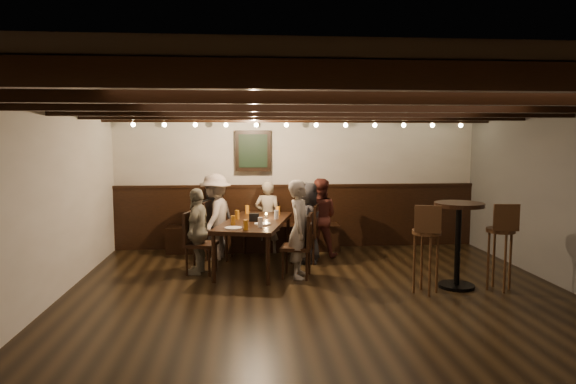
{
  "coord_description": "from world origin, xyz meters",
  "views": [
    {
      "loc": [
        -0.93,
        -5.7,
        1.97
      ],
      "look_at": [
        -0.35,
        1.3,
        1.23
      ],
      "focal_mm": 32.0,
      "sensor_mm": 36.0,
      "label": 1
    }
  ],
  "objects": [
    {
      "name": "person_bench_centre",
      "position": [
        -0.56,
        3.04,
        0.62
      ],
      "size": [
        0.51,
        0.4,
        1.25
      ],
      "primitive_type": "imported",
      "rotation": [
        0.0,
        0.0,
        2.91
      ],
      "color": "gray",
      "rests_on": "floor"
    },
    {
      "name": "pint_f",
      "position": [
        -0.73,
        1.44,
        0.79
      ],
      "size": [
        0.07,
        0.07,
        0.14
      ],
      "primitive_type": "cylinder",
      "color": "silver",
      "rests_on": "dining_table"
    },
    {
      "name": "chair_right_far",
      "position": [
        -0.21,
        1.41,
        0.28
      ],
      "size": [
        0.5,
        0.5,
        0.91
      ],
      "rotation": [
        0.0,
        0.0,
        1.34
      ],
      "color": "black",
      "rests_on": "floor"
    },
    {
      "name": "dining_table",
      "position": [
        -0.8,
        2.02,
        0.66
      ],
      "size": [
        1.29,
        2.08,
        0.72
      ],
      "rotation": [
        0.0,
        0.0,
        -0.23
      ],
      "color": "black",
      "rests_on": "floor"
    },
    {
      "name": "pint_b",
      "position": [
        -0.41,
        2.59,
        0.79
      ],
      "size": [
        0.07,
        0.07,
        0.14
      ],
      "primitive_type": "cylinder",
      "color": "#BF7219",
      "rests_on": "dining_table"
    },
    {
      "name": "candle",
      "position": [
        -0.62,
        2.28,
        0.75
      ],
      "size": [
        0.05,
        0.05,
        0.05
      ],
      "primitive_type": "cylinder",
      "color": "beige",
      "rests_on": "dining_table"
    },
    {
      "name": "pint_a",
      "position": [
        -0.91,
        2.76,
        0.79
      ],
      "size": [
        0.07,
        0.07,
        0.14
      ],
      "primitive_type": "cylinder",
      "color": "#BF7219",
      "rests_on": "dining_table"
    },
    {
      "name": "person_right_near",
      "position": [
        0.03,
        2.28,
        0.64
      ],
      "size": [
        0.54,
        0.7,
        1.28
      ],
      "primitive_type": "imported",
      "rotation": [
        0.0,
        0.0,
        1.34
      ],
      "color": "#262528",
      "rests_on": "floor"
    },
    {
      "name": "bar_stool_left",
      "position": [
        1.34,
        0.53,
        0.43
      ],
      "size": [
        0.39,
        0.4,
        1.15
      ],
      "rotation": [
        0.0,
        0.0,
        -0.28
      ],
      "color": "#362411",
      "rests_on": "floor"
    },
    {
      "name": "person_right_far",
      "position": [
        -0.18,
        1.41,
        0.7
      ],
      "size": [
        0.44,
        0.57,
        1.39
      ],
      "primitive_type": "imported",
      "rotation": [
        0.0,
        0.0,
        1.34
      ],
      "color": "gray",
      "rests_on": "floor"
    },
    {
      "name": "person_left_far",
      "position": [
        -1.64,
        1.75,
        0.63
      ],
      "size": [
        0.47,
        0.79,
        1.26
      ],
      "primitive_type": "imported",
      "rotation": [
        0.0,
        0.0,
        -1.8
      ],
      "color": "gray",
      "rests_on": "floor"
    },
    {
      "name": "pint_d",
      "position": [
        -0.46,
        2.14,
        0.79
      ],
      "size": [
        0.07,
        0.07,
        0.14
      ],
      "primitive_type": "cylinder",
      "color": "silver",
      "rests_on": "dining_table"
    },
    {
      "name": "bar_stool_right",
      "position": [
        2.34,
        0.58,
        0.43
      ],
      "size": [
        0.36,
        0.38,
        1.15
      ],
      "rotation": [
        0.0,
        0.0,
        -0.12
      ],
      "color": "#362411",
      "rests_on": "floor"
    },
    {
      "name": "pint_e",
      "position": [
        -1.12,
        1.63,
        0.79
      ],
      "size": [
        0.07,
        0.07,
        0.14
      ],
      "primitive_type": "cylinder",
      "color": "#BF7219",
      "rests_on": "dining_table"
    },
    {
      "name": "person_bench_left",
      "position": [
        -1.47,
        3.1,
        0.64
      ],
      "size": [
        0.7,
        0.54,
        1.27
      ],
      "primitive_type": "imported",
      "rotation": [
        0.0,
        0.0,
        2.91
      ],
      "color": "#2B2A2D",
      "rests_on": "floor"
    },
    {
      "name": "plate_near",
      "position": [
        -1.11,
        1.37,
        0.73
      ],
      "size": [
        0.24,
        0.24,
        0.01
      ],
      "primitive_type": "cylinder",
      "color": "white",
      "rests_on": "dining_table"
    },
    {
      "name": "plate_far",
      "position": [
        -0.7,
        1.68,
        0.73
      ],
      "size": [
        0.24,
        0.24,
        0.01
      ],
      "primitive_type": "cylinder",
      "color": "white",
      "rests_on": "dining_table"
    },
    {
      "name": "person_bench_right",
      "position": [
        0.28,
        2.69,
        0.66
      ],
      "size": [
        0.73,
        0.63,
        1.31
      ],
      "primitive_type": "imported",
      "rotation": [
        0.0,
        0.0,
        2.91
      ],
      "color": "#5A271F",
      "rests_on": "floor"
    },
    {
      "name": "pint_c",
      "position": [
        -1.07,
        2.18,
        0.79
      ],
      "size": [
        0.07,
        0.07,
        0.14
      ],
      "primitive_type": "cylinder",
      "color": "#BF7219",
      "rests_on": "dining_table"
    },
    {
      "name": "person_left_near",
      "position": [
        -1.43,
        2.63,
        0.7
      ],
      "size": [
        0.72,
        1.0,
        1.4
      ],
      "primitive_type": "imported",
      "rotation": [
        0.0,
        0.0,
        -1.8
      ],
      "color": "gray",
      "rests_on": "floor"
    },
    {
      "name": "pint_g",
      "position": [
        -0.94,
        1.23,
        0.79
      ],
      "size": [
        0.07,
        0.07,
        0.14
      ],
      "primitive_type": "cylinder",
      "color": "#BF7219",
      "rests_on": "dining_table"
    },
    {
      "name": "chair_right_near",
      "position": [
        0.0,
        2.29,
        0.28
      ],
      "size": [
        0.51,
        0.51,
        0.93
      ],
      "rotation": [
        0.0,
        0.0,
        1.34
      ],
      "color": "black",
      "rests_on": "floor"
    },
    {
      "name": "room",
      "position": [
        -0.29,
        2.21,
        1.07
      ],
      "size": [
        7.0,
        7.0,
        7.0
      ],
      "color": "black",
      "rests_on": "ground"
    },
    {
      "name": "chair_left_near",
      "position": [
        -1.4,
        2.62,
        0.29
      ],
      "size": [
        0.52,
        0.52,
        0.95
      ],
      "rotation": [
        0.0,
        0.0,
        -1.8
      ],
      "color": "black",
      "rests_on": "floor"
    },
    {
      "name": "chair_left_far",
      "position": [
        -1.61,
        1.74,
        0.28
      ],
      "size": [
        0.5,
        0.5,
        0.9
      ],
      "rotation": [
        0.0,
        0.0,
        -1.8
      ],
      "color": "black",
      "rests_on": "floor"
    },
    {
      "name": "high_top_table",
      "position": [
        1.84,
        0.73,
        0.74
      ],
      "size": [
        0.64,
        0.64,
        1.13
      ],
      "color": "black",
      "rests_on": "floor"
    },
    {
      "name": "condiment_caddy",
      "position": [
        -0.81,
        1.97,
        0.78
      ],
      "size": [
        0.15,
        0.1,
        0.12
      ],
      "primitive_type": "cube",
      "color": "black",
      "rests_on": "dining_table"
    }
  ]
}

